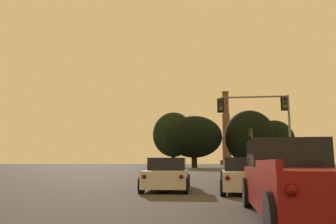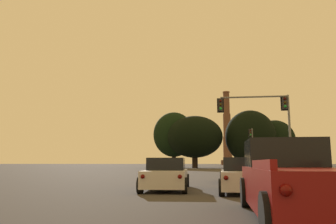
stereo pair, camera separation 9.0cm
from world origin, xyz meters
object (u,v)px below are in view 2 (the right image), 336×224
(pickup_truck_right_lane_third, at_px, (297,182))
(sedan_center_lane_second, at_px, (166,175))
(sedan_right_lane_front, at_px, (238,172))
(traffic_light_far_right, at_px, (252,143))
(traffic_light_overhead_right, at_px, (265,114))
(smokestack, at_px, (227,136))
(sedan_right_lane_second, at_px, (243,176))

(pickup_truck_right_lane_third, distance_m, sedan_center_lane_second, 8.41)
(sedan_center_lane_second, bearing_deg, pickup_truck_right_lane_third, -65.14)
(sedan_right_lane_front, bearing_deg, sedan_center_lane_second, -124.67)
(sedan_right_lane_front, height_order, traffic_light_far_right, traffic_light_far_right)
(sedan_center_lane_second, height_order, traffic_light_far_right, traffic_light_far_right)
(sedan_center_lane_second, relative_size, traffic_light_overhead_right, 0.70)
(sedan_center_lane_second, bearing_deg, smokestack, 83.46)
(sedan_right_lane_front, bearing_deg, pickup_truck_right_lane_third, -90.93)
(sedan_center_lane_second, bearing_deg, sedan_right_lane_second, -15.61)
(sedan_right_lane_front, relative_size, sedan_center_lane_second, 1.00)
(smokestack, bearing_deg, sedan_right_lane_front, -92.94)
(sedan_right_lane_second, xyz_separation_m, smokestack, (8.44, 164.04, 14.91))
(traffic_light_overhead_right, bearing_deg, traffic_light_far_right, 85.38)
(traffic_light_far_right, bearing_deg, pickup_truck_right_lane_third, -96.07)
(sedan_right_lane_front, bearing_deg, smokestack, 85.47)
(sedan_center_lane_second, xyz_separation_m, traffic_light_far_right, (8.75, 38.58, 3.67))
(sedan_right_lane_second, xyz_separation_m, traffic_light_overhead_right, (3.29, 13.39, 4.53))
(smokestack, bearing_deg, pickup_truck_right_lane_third, -92.66)
(sedan_right_lane_front, xyz_separation_m, pickup_truck_right_lane_third, (0.15, -13.15, 0.14))
(pickup_truck_right_lane_third, distance_m, traffic_light_far_right, 46.44)
(traffic_light_far_right, bearing_deg, sedan_center_lane_second, -102.78)
(sedan_right_lane_second, bearing_deg, traffic_light_far_right, 84.92)
(sedan_right_lane_front, bearing_deg, traffic_light_far_right, 79.69)
(sedan_center_lane_second, bearing_deg, sedan_right_lane_front, 54.51)
(sedan_center_lane_second, height_order, sedan_right_lane_second, same)
(traffic_light_far_right, height_order, smokestack, smokestack)
(sedan_right_lane_front, xyz_separation_m, traffic_light_overhead_right, (2.95, 6.93, 4.53))
(sedan_right_lane_second, distance_m, traffic_light_far_right, 39.90)
(sedan_center_lane_second, height_order, traffic_light_overhead_right, traffic_light_overhead_right)
(smokestack, bearing_deg, traffic_light_overhead_right, -91.96)
(pickup_truck_right_lane_third, bearing_deg, traffic_light_overhead_right, 83.60)
(sedan_center_lane_second, xyz_separation_m, sedan_right_lane_second, (3.36, -0.79, 0.00))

